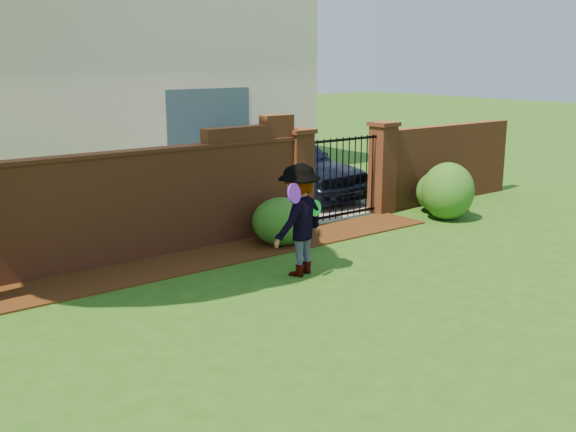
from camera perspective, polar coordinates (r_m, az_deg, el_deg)
ground at (r=8.40m, az=5.01°, el=-8.94°), size 80.00×80.00×0.01m
mulch_bed at (r=10.51m, az=-11.34°, el=-4.41°), size 11.10×1.08×0.03m
brick_wall at (r=10.48m, az=-18.37°, el=0.28°), size 8.70×0.31×2.16m
brick_wall_return at (r=15.52m, az=13.19°, el=4.36°), size 4.00×0.25×1.70m
pillar_left at (r=12.57m, az=0.90°, el=3.17°), size 0.50×0.50×1.88m
pillar_right at (r=14.03m, az=7.98°, el=4.10°), size 0.50×0.50×1.88m
iron_gate at (r=13.29m, az=4.62°, el=3.24°), size 1.78×0.03×1.60m
driveway at (r=16.58m, az=-4.72°, el=2.26°), size 3.20×8.00×0.01m
house at (r=18.78m, az=-18.37°, el=12.63°), size 12.40×6.40×6.30m
car at (r=15.46m, az=0.51°, el=4.24°), size 2.00×4.39×1.46m
shrub_left at (r=11.57m, az=-0.57°, el=-0.46°), size 1.01×1.01×0.83m
shrub_middle at (r=13.74m, az=13.33°, el=2.06°), size 1.04×1.04×1.14m
shrub_right at (r=14.35m, az=12.70°, el=2.01°), size 0.99×0.99×0.88m
man at (r=9.88m, az=1.08°, el=-0.37°), size 1.21×0.91×1.66m
frisbee_purple at (r=9.35m, az=0.53°, el=1.92°), size 0.30×0.17×0.29m
frisbee_green at (r=10.01m, az=2.30°, el=0.67°), size 0.25×0.09×0.25m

